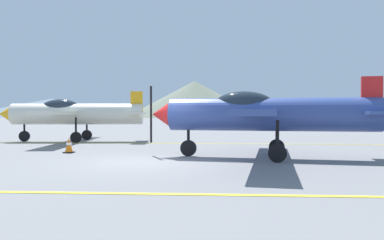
# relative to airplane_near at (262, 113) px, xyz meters

# --- Properties ---
(ground_plane) EXTENTS (400.00, 400.00, 0.00)m
(ground_plane) POSITION_rel_airplane_near_xyz_m (-3.76, -1.26, -1.52)
(ground_plane) COLOR slate
(apron_line_near) EXTENTS (80.00, 0.16, 0.01)m
(apron_line_near) POSITION_rel_airplane_near_xyz_m (-3.76, -6.01, -1.51)
(apron_line_near) COLOR yellow
(apron_line_near) RESTS_ON ground_plane
(apron_line_far) EXTENTS (80.00, 0.16, 0.01)m
(apron_line_far) POSITION_rel_airplane_near_xyz_m (-3.76, 5.94, -1.51)
(apron_line_far) COLOR yellow
(apron_line_far) RESTS_ON ground_plane
(airplane_near) EXTENTS (7.86, 9.01, 2.69)m
(airplane_near) POSITION_rel_airplane_near_xyz_m (0.00, 0.00, 0.00)
(airplane_near) COLOR #33478C
(airplane_near) RESTS_ON ground_plane
(airplane_mid) EXTENTS (7.84, 9.01, 2.69)m
(airplane_mid) POSITION_rel_airplane_near_xyz_m (-9.26, 7.08, 0.00)
(airplane_mid) COLOR silver
(airplane_mid) RESTS_ON ground_plane
(traffic_cone_side) EXTENTS (0.36, 0.36, 0.59)m
(traffic_cone_side) POSITION_rel_airplane_near_xyz_m (-7.15, 1.22, -1.23)
(traffic_cone_side) COLOR black
(traffic_cone_side) RESTS_ON ground_plane
(hill_left) EXTENTS (76.49, 76.49, 8.06)m
(hill_left) POSITION_rel_airplane_near_xyz_m (-75.00, 154.98, 2.51)
(hill_left) COLOR slate
(hill_left) RESTS_ON ground_plane
(hill_centerleft) EXTENTS (51.69, 51.69, 13.64)m
(hill_centerleft) POSITION_rel_airplane_near_xyz_m (-9.62, 131.83, 5.30)
(hill_centerleft) COLOR slate
(hill_centerleft) RESTS_ON ground_plane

